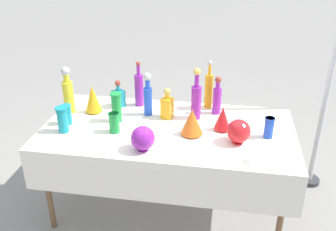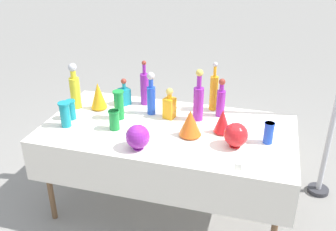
# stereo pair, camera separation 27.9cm
# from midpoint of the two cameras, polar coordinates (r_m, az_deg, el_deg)

# --- Properties ---
(ground_plane) EXTENTS (40.00, 40.00, 0.00)m
(ground_plane) POSITION_cam_midpoint_polar(r_m,az_deg,el_deg) (3.28, -2.51, -13.67)
(ground_plane) COLOR gray
(display_table) EXTENTS (1.90, 0.98, 0.76)m
(display_table) POSITION_cam_midpoint_polar(r_m,az_deg,el_deg) (2.84, -2.93, -3.26)
(display_table) COLOR white
(display_table) RESTS_ON ground
(tall_bottle_0) EXTENTS (0.07, 0.07, 0.41)m
(tall_bottle_0) POSITION_cam_midpoint_polar(r_m,az_deg,el_deg) (3.11, 3.68, 3.90)
(tall_bottle_0) COLOR orange
(tall_bottle_0) RESTS_ON display_table
(tall_bottle_1) EXTENTS (0.07, 0.07, 0.39)m
(tall_bottle_1) POSITION_cam_midpoint_polar(r_m,az_deg,el_deg) (3.17, -6.97, 4.06)
(tall_bottle_1) COLOR purple
(tall_bottle_1) RESTS_ON display_table
(tall_bottle_2) EXTENTS (0.07, 0.07, 0.32)m
(tall_bottle_2) POSITION_cam_midpoint_polar(r_m,az_deg,el_deg) (3.02, 4.88, 2.66)
(tall_bottle_2) COLOR purple
(tall_bottle_2) RESTS_ON display_table
(tall_bottle_3) EXTENTS (0.07, 0.07, 0.36)m
(tall_bottle_3) POSITION_cam_midpoint_polar(r_m,az_deg,el_deg) (2.99, -5.76, 2.90)
(tall_bottle_3) COLOR blue
(tall_bottle_3) RESTS_ON display_table
(tall_bottle_4) EXTENTS (0.08, 0.08, 0.39)m
(tall_bottle_4) POSITION_cam_midpoint_polar(r_m,az_deg,el_deg) (3.16, -17.46, 3.32)
(tall_bottle_4) COLOR yellow
(tall_bottle_4) RESTS_ON display_table
(tall_bottle_5) EXTENTS (0.08, 0.08, 0.42)m
(tall_bottle_5) POSITION_cam_midpoint_polar(r_m,az_deg,el_deg) (2.91, 1.59, 2.54)
(tall_bottle_5) COLOR purple
(tall_bottle_5) RESTS_ON display_table
(square_decanter_0) EXTENTS (0.10, 0.10, 0.25)m
(square_decanter_0) POSITION_cam_midpoint_polar(r_m,az_deg,el_deg) (2.95, -2.84, 1.48)
(square_decanter_0) COLOR orange
(square_decanter_0) RESTS_ON display_table
(square_decanter_1) EXTENTS (0.12, 0.12, 0.23)m
(square_decanter_1) POSITION_cam_midpoint_polar(r_m,az_deg,el_deg) (3.20, -10.04, 2.79)
(square_decanter_1) COLOR teal
(square_decanter_1) RESTS_ON display_table
(slender_vase_0) EXTENTS (0.09, 0.09, 0.15)m
(slender_vase_0) POSITION_cam_midpoint_polar(r_m,az_deg,el_deg) (2.79, -11.06, -1.04)
(slender_vase_0) COLOR #198C38
(slender_vase_0) RESTS_ON display_table
(slender_vase_1) EXTENTS (0.08, 0.08, 0.16)m
(slender_vase_1) POSITION_cam_midpoint_polar(r_m,az_deg,el_deg) (3.00, -17.78, 0.19)
(slender_vase_1) COLOR teal
(slender_vase_1) RESTS_ON display_table
(slender_vase_2) EXTENTS (0.09, 0.09, 0.23)m
(slender_vase_2) POSITION_cam_midpoint_polar(r_m,az_deg,el_deg) (2.93, -10.58, 1.30)
(slender_vase_2) COLOR #198C38
(slender_vase_2) RESTS_ON display_table
(slender_vase_3) EXTENTS (0.07, 0.07, 0.16)m
(slender_vase_3) POSITION_cam_midpoint_polar(r_m,az_deg,el_deg) (2.73, 12.36, -1.78)
(slender_vase_3) COLOR blue
(slender_vase_3) RESTS_ON display_table
(slender_vase_4) EXTENTS (0.09, 0.09, 0.20)m
(slender_vase_4) POSITION_cam_midpoint_polar(r_m,az_deg,el_deg) (2.88, -18.49, -0.55)
(slender_vase_4) COLOR teal
(slender_vase_4) RESTS_ON display_table
(fluted_vase_0) EXTENTS (0.17, 0.17, 0.20)m
(fluted_vase_0) POSITION_cam_midpoint_polar(r_m,az_deg,el_deg) (2.70, 0.73, -1.01)
(fluted_vase_0) COLOR orange
(fluted_vase_0) RESTS_ON display_table
(fluted_vase_1) EXTENTS (0.12, 0.12, 0.19)m
(fluted_vase_1) POSITION_cam_midpoint_polar(r_m,az_deg,el_deg) (2.78, 5.50, -0.48)
(fluted_vase_1) COLOR red
(fluted_vase_1) RESTS_ON display_table
(fluted_vase_2) EXTENTS (0.14, 0.14, 0.23)m
(fluted_vase_2) POSITION_cam_midpoint_polar(r_m,az_deg,el_deg) (3.13, -13.90, 2.43)
(fluted_vase_2) COLOR orange
(fluted_vase_2) RESTS_ON display_table
(round_bowl_0) EXTENTS (0.17, 0.17, 0.17)m
(round_bowl_0) POSITION_cam_midpoint_polar(r_m,az_deg,el_deg) (2.53, -7.02, -3.56)
(round_bowl_0) COLOR purple
(round_bowl_0) RESTS_ON display_table
(round_bowl_1) EXTENTS (0.17, 0.17, 0.18)m
(round_bowl_1) POSITION_cam_midpoint_polar(r_m,az_deg,el_deg) (2.62, 7.76, -2.46)
(round_bowl_1) COLOR red
(round_bowl_1) RESTS_ON display_table
(price_tag_left) EXTENTS (0.05, 0.01, 0.04)m
(price_tag_left) POSITION_cam_midpoint_polar(r_m,az_deg,el_deg) (2.42, 8.59, -7.20)
(price_tag_left) COLOR white
(price_tag_left) RESTS_ON display_table
(cardboard_box_behind_left) EXTENTS (0.48, 0.38, 0.41)m
(cardboard_box_behind_left) POSITION_cam_midpoint_polar(r_m,az_deg,el_deg) (4.08, 6.46, -2.25)
(cardboard_box_behind_left) COLOR tan
(cardboard_box_behind_left) RESTS_ON ground
(cardboard_box_behind_right) EXTENTS (0.46, 0.35, 0.38)m
(cardboard_box_behind_right) POSITION_cam_midpoint_polar(r_m,az_deg,el_deg) (3.99, 8.45, -3.28)
(cardboard_box_behind_right) COLOR tan
(cardboard_box_behind_right) RESTS_ON ground
(canopy_pole) EXTENTS (0.18, 0.18, 2.31)m
(canopy_pole) POSITION_cam_midpoint_polar(r_m,az_deg,el_deg) (3.31, 20.87, 3.16)
(canopy_pole) COLOR silver
(canopy_pole) RESTS_ON ground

